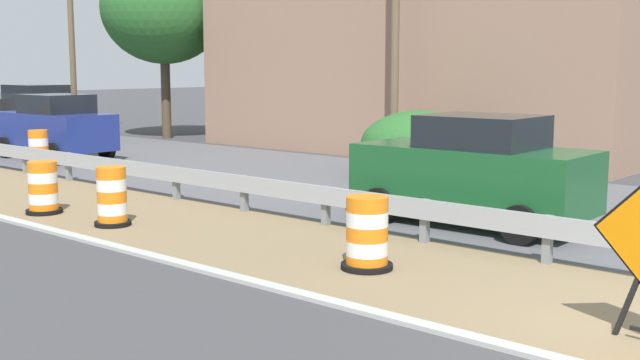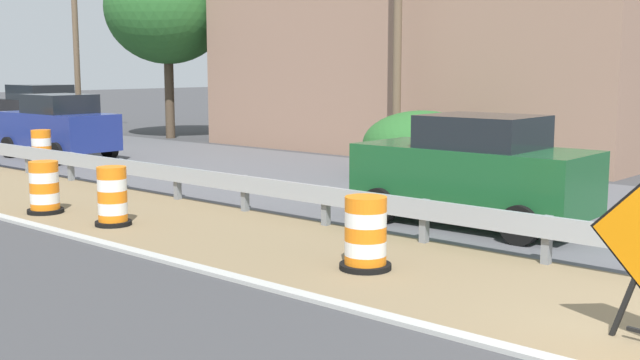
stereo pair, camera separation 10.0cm
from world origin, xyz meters
name	(u,v)px [view 2 (the right image)]	position (x,y,z in m)	size (l,w,h in m)	color
guardrail_median	(619,240)	(2.12, 1.68, 0.52)	(0.18, 45.62, 0.71)	#999EA3
traffic_barrel_nearest	(366,237)	(0.27, 4.47, 0.46)	(0.73, 0.73, 1.02)	orange
traffic_barrel_close	(112,199)	(-0.30, 9.67, 0.47)	(0.64, 0.64, 1.04)	orange
traffic_barrel_mid	(44,190)	(-0.47, 11.66, 0.45)	(0.68, 0.68, 1.00)	orange
traffic_barrel_far	(42,152)	(2.83, 17.68, 0.49)	(0.65, 0.65, 1.07)	orange
car_lead_near_lane	(58,126)	(4.48, 19.61, 0.98)	(2.00, 4.15, 1.95)	navy
car_mid_far_lane	(43,112)	(7.50, 25.89, 1.04)	(2.23, 4.84, 2.08)	black
car_trailing_far_lane	(474,171)	(3.90, 4.91, 0.98)	(2.06, 4.15, 1.95)	#195128
roadside_shop_near	(450,50)	(15.21, 12.60, 3.32)	(9.13, 15.60, 6.61)	#93705B
utility_pole_near	(398,19)	(10.00, 11.03, 4.08)	(0.24, 1.80, 7.86)	brown
utility_pole_mid	(75,17)	(9.94, 27.33, 4.80)	(0.24, 1.80, 9.27)	brown
bush_roadside	(422,144)	(8.29, 8.99, 0.85)	(2.99, 2.99, 1.69)	#286028
tree_roadside	(167,8)	(11.02, 22.62, 4.98)	(4.74, 4.74, 7.13)	#4C3D2D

